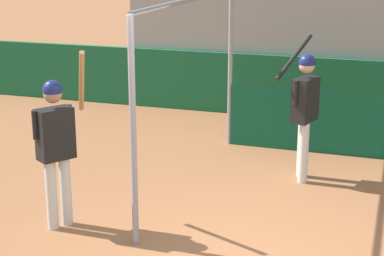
% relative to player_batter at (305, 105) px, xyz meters
% --- Properties ---
extents(outfield_wall, '(24.00, 0.12, 1.18)m').
position_rel_player_batter_xyz_m(outfield_wall, '(-0.21, 3.25, -0.48)').
color(outfield_wall, '#196038').
rests_on(outfield_wall, ground).
extents(bleacher_section, '(7.60, 3.20, 2.86)m').
position_rel_player_batter_xyz_m(bleacher_section, '(-0.21, 4.92, 0.35)').
color(bleacher_section, '#9E9E99').
rests_on(bleacher_section, ground).
extents(batting_cage, '(3.68, 3.96, 2.53)m').
position_rel_player_batter_xyz_m(batting_cage, '(0.40, 0.50, 0.06)').
color(batting_cage, gray).
rests_on(batting_cage, ground).
extents(player_batter, '(0.60, 0.97, 1.95)m').
position_rel_player_batter_xyz_m(player_batter, '(0.00, 0.00, 0.00)').
color(player_batter, silver).
rests_on(player_batter, ground).
extents(player_waiting, '(0.58, 0.78, 2.07)m').
position_rel_player_batter_xyz_m(player_waiting, '(-2.41, -2.45, -0.03)').
color(player_waiting, silver).
rests_on(player_waiting, ground).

